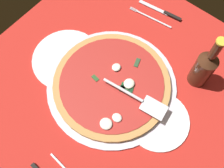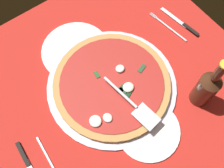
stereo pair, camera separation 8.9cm
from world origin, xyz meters
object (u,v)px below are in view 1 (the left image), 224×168
(dinner_plate_right, at_px, (67,59))
(pizza_server, at_px, (137,98))
(dinner_plate_left, at_px, (158,121))
(beer_bottle, at_px, (204,67))
(pizza, at_px, (112,84))
(place_setting_near, at_px, (157,15))

(dinner_plate_right, xyz_separation_m, pizza_server, (-0.30, -0.03, 0.04))
(dinner_plate_left, xyz_separation_m, dinner_plate_right, (0.39, 0.02, 0.00))
(dinner_plate_right, bearing_deg, pizza_server, -175.05)
(pizza_server, xyz_separation_m, beer_bottle, (-0.11, -0.21, 0.04))
(dinner_plate_left, distance_m, pizza_server, 0.10)
(pizza, distance_m, place_setting_near, 0.35)
(place_setting_near, distance_m, beer_bottle, 0.31)
(dinner_plate_right, height_order, beer_bottle, beer_bottle)
(pizza_server, bearing_deg, beer_bottle, 54.57)
(pizza_server, xyz_separation_m, place_setting_near, (0.16, -0.34, -0.04))
(pizza_server, bearing_deg, place_setting_near, 107.12)
(dinner_plate_left, bearing_deg, dinner_plate_right, 3.12)
(dinner_plate_right, height_order, pizza, pizza)
(dinner_plate_left, distance_m, dinner_plate_right, 0.39)
(dinner_plate_right, distance_m, place_setting_near, 0.39)
(dinner_plate_left, relative_size, place_setting_near, 1.07)
(dinner_plate_left, xyz_separation_m, beer_bottle, (-0.02, -0.21, 0.08))
(pizza, xyz_separation_m, place_setting_near, (0.06, -0.35, -0.02))
(dinner_plate_left, height_order, dinner_plate_right, same)
(beer_bottle, bearing_deg, place_setting_near, -27.45)
(place_setting_near, height_order, beer_bottle, beer_bottle)
(place_setting_near, relative_size, beer_bottle, 0.80)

